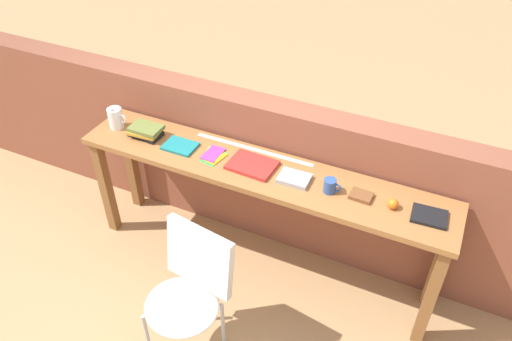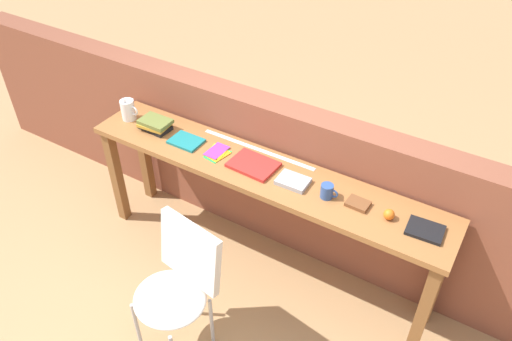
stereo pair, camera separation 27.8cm
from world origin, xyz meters
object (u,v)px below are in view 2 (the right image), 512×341
at_px(pitcher_white, 128,110).
at_px(book_open_centre, 253,165).
at_px(mug, 327,191).
at_px(book_stack_leftmost, 155,124).
at_px(leather_journal_brown, 358,204).
at_px(sports_ball_small, 389,214).
at_px(book_repair_rightmost, 425,230).
at_px(chair_white_moulded, 177,283).
at_px(pamphlet_pile_colourful, 217,153).
at_px(magazine_cycling, 186,141).

height_order(pitcher_white, book_open_centre, pitcher_white).
bearing_deg(mug, book_stack_leftmost, 179.04).
relative_size(leather_journal_brown, sports_ball_small, 2.05).
xyz_separation_m(book_stack_leftmost, book_repair_rightmost, (1.92, 0.00, -0.03)).
distance_m(chair_white_moulded, pamphlet_pile_colourful, 0.89).
relative_size(pitcher_white, book_repair_rightmost, 0.93).
xyz_separation_m(magazine_cycling, book_repair_rightmost, (1.64, 0.01, 0.00)).
bearing_deg(magazine_cycling, book_repair_rightmost, 0.20).
relative_size(pitcher_white, book_stack_leftmost, 0.79).
relative_size(book_open_centre, book_repair_rightmost, 1.51).
distance_m(book_open_centre, book_repair_rightmost, 1.11).
bearing_deg(book_repair_rightmost, chair_white_moulded, -149.19).
bearing_deg(magazine_cycling, pitcher_white, 177.57).
relative_size(magazine_cycling, mug, 1.98).
bearing_deg(book_open_centre, magazine_cycling, -175.56).
relative_size(book_stack_leftmost, mug, 2.12).
bearing_deg(magazine_cycling, book_open_centre, 1.36).
xyz_separation_m(pitcher_white, book_open_centre, (1.06, -0.00, -0.07)).
height_order(magazine_cycling, sports_ball_small, sports_ball_small).
xyz_separation_m(pamphlet_pile_colourful, sports_ball_small, (1.18, -0.00, 0.03)).
bearing_deg(leather_journal_brown, chair_white_moulded, -131.02).
distance_m(mug, leather_journal_brown, 0.19).
relative_size(pitcher_white, pamphlet_pile_colourful, 0.94).
bearing_deg(pamphlet_pile_colourful, book_stack_leftmost, 179.47).
distance_m(pitcher_white, book_repair_rightmost, 2.17).
bearing_deg(leather_journal_brown, book_repair_rightmost, 1.49).
distance_m(magazine_cycling, pamphlet_pile_colourful, 0.25).
xyz_separation_m(book_open_centre, book_repair_rightmost, (1.11, -0.00, -0.00)).
bearing_deg(leather_journal_brown, book_stack_leftmost, -177.38).
distance_m(pamphlet_pile_colourful, book_repair_rightmost, 1.38).
xyz_separation_m(magazine_cycling, mug, (1.05, -0.01, 0.04)).
distance_m(pitcher_white, sports_ball_small, 1.96).
bearing_deg(book_repair_rightmost, sports_ball_small, 178.65).
bearing_deg(chair_white_moulded, book_stack_leftmost, 134.60).
bearing_deg(book_open_centre, pamphlet_pile_colourful, -175.76).
xyz_separation_m(chair_white_moulded, sports_ball_small, (0.94, 0.78, 0.39)).
xyz_separation_m(mug, sports_ball_small, (0.37, 0.01, -0.01)).
bearing_deg(book_stack_leftmost, magazine_cycling, -2.66).
relative_size(pamphlet_pile_colourful, sports_ball_small, 3.07).
bearing_deg(leather_journal_brown, mug, -168.66).
bearing_deg(pamphlet_pile_colourful, book_repair_rightmost, 0.23).
bearing_deg(magazine_cycling, pamphlet_pile_colourful, 1.58).
distance_m(chair_white_moulded, book_open_centre, 0.87).
relative_size(pitcher_white, magazine_cycling, 0.84).
bearing_deg(pamphlet_pile_colourful, book_open_centre, 1.44).
bearing_deg(book_open_centre, sports_ball_small, 2.19).
xyz_separation_m(pitcher_white, sports_ball_small, (1.96, -0.01, -0.05)).
distance_m(book_stack_leftmost, sports_ball_small, 1.71).
bearing_deg(book_repair_rightmost, book_open_centre, 176.29).
relative_size(book_open_centre, mug, 2.71).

